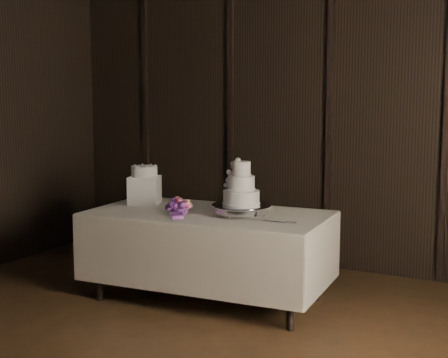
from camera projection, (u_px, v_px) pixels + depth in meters
room at (102, 141)px, 3.08m from camera, size 6.08×7.08×3.08m
display_table at (208, 252)px, 5.25m from camera, size 2.06×1.19×0.76m
cake_stand at (241, 210)px, 5.05m from camera, size 0.64×0.64×0.09m
wedding_cake at (238, 188)px, 5.03m from camera, size 0.34×0.29×0.35m
bouquet at (179, 207)px, 5.11m from camera, size 0.46×0.45×0.18m
box_pedestal at (145, 190)px, 5.60m from camera, size 0.34×0.34×0.25m
small_cake at (144, 171)px, 5.58m from camera, size 0.23×0.23×0.09m
cake_knife at (269, 221)px, 4.80m from camera, size 0.37×0.03×0.01m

